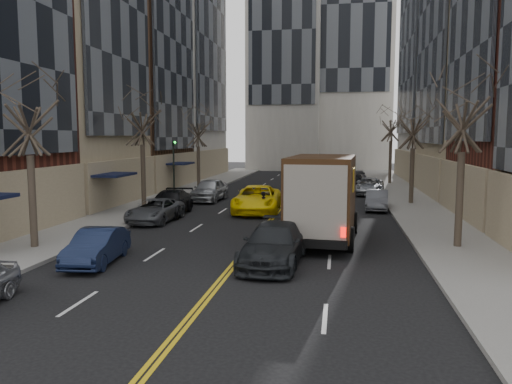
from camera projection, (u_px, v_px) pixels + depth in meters
ground at (173, 340)px, 11.74m from camera, size 160.00×160.00×0.00m
sidewalk_left at (176, 195)px, 39.66m from camera, size 4.00×66.00×0.15m
sidewalk_right at (410, 200)px, 36.73m from camera, size 4.00×66.00×0.15m
streetwall_left at (106, 10)px, 42.95m from camera, size 14.00×49.50×36.00m
streetwall_right at (505, 3)px, 38.95m from camera, size 12.26×49.00×34.00m
tree_lf_near at (27, 100)px, 20.32m from camera, size 3.20×3.20×8.41m
tree_lf_mid at (142, 108)px, 32.04m from camera, size 3.20×3.20×8.91m
tree_lf_far at (198, 122)px, 44.85m from camera, size 3.20×3.20×8.12m
tree_rt_near at (464, 95)px, 20.37m from camera, size 3.20×3.20×8.71m
tree_rt_mid at (414, 116)px, 34.12m from camera, size 3.20×3.20×8.32m
tree_rt_far at (392, 116)px, 48.76m from camera, size 3.20×3.20×9.11m
traffic_signal at (174, 165)px, 34.19m from camera, size 0.29×0.26×4.70m
ups_truck at (323, 199)px, 22.50m from camera, size 3.28×7.27×3.89m
observer_sedan at (274, 244)px, 18.58m from camera, size 2.37×5.26×1.50m
taxi at (257, 199)px, 31.31m from camera, size 3.14×6.15×1.66m
pedestrian at (264, 204)px, 29.61m from camera, size 0.47×0.61×1.50m
parked_lf_b at (97, 247)px, 18.67m from camera, size 1.80×4.08×1.30m
parked_lf_c at (155, 210)px, 27.83m from camera, size 2.28×4.67×1.28m
parked_lf_d at (170, 203)px, 30.26m from camera, size 2.38×5.18×1.47m
parked_lf_e at (209, 190)px, 36.78m from camera, size 2.14×4.91×1.65m
parked_rt_a at (377, 200)px, 32.28m from camera, size 1.72×4.04×1.29m
parked_rt_b at (370, 186)px, 40.72m from camera, size 2.68×5.14×1.38m
parked_rt_c at (354, 182)px, 44.14m from camera, size 2.51×5.16×1.45m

